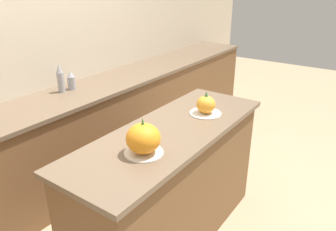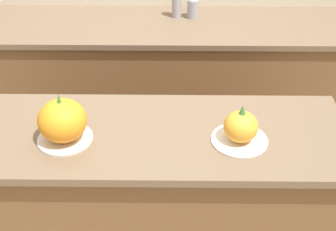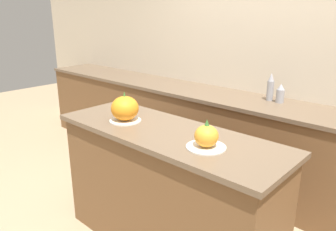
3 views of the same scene
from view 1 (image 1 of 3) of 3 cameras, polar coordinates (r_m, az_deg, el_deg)
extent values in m
cube|color=beige|center=(3.13, -22.80, 10.09)|extent=(8.00, 0.06, 2.50)
cube|color=brown|center=(2.42, 0.58, -12.68)|extent=(1.62, 0.53, 0.89)
cube|color=brown|center=(2.18, 0.63, -2.83)|extent=(1.68, 0.59, 0.03)
cube|color=brown|center=(3.13, -17.19, -5.10)|extent=(6.00, 0.56, 0.87)
cube|color=brown|center=(2.96, -18.21, 2.63)|extent=(6.00, 0.60, 0.03)
cylinder|color=silver|center=(1.90, -4.24, -6.47)|extent=(0.23, 0.23, 0.01)
ellipsoid|color=orange|center=(1.85, -4.32, -4.01)|extent=(0.20, 0.20, 0.18)
cone|color=#38702D|center=(1.81, -4.42, -1.03)|extent=(0.02, 0.02, 0.04)
cylinder|color=silver|center=(2.43, 6.54, 0.39)|extent=(0.23, 0.23, 0.01)
ellipsoid|color=orange|center=(2.41, 6.61, 1.89)|extent=(0.14, 0.14, 0.13)
cone|color=#38702D|center=(2.38, 6.70, 3.72)|extent=(0.03, 0.03, 0.04)
cylinder|color=#99999E|center=(3.07, -18.15, 5.52)|extent=(0.06, 0.06, 0.18)
cone|color=#99999E|center=(3.04, -18.45, 7.82)|extent=(0.06, 0.06, 0.08)
cylinder|color=#99999E|center=(3.13, -16.46, 5.47)|extent=(0.07, 0.07, 0.12)
cone|color=#99999E|center=(3.11, -16.63, 6.96)|extent=(0.06, 0.06, 0.05)
camera|label=2|loc=(1.78, 55.41, 22.16)|focal=50.00mm
camera|label=3|loc=(3.03, 43.89, 13.44)|focal=35.00mm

